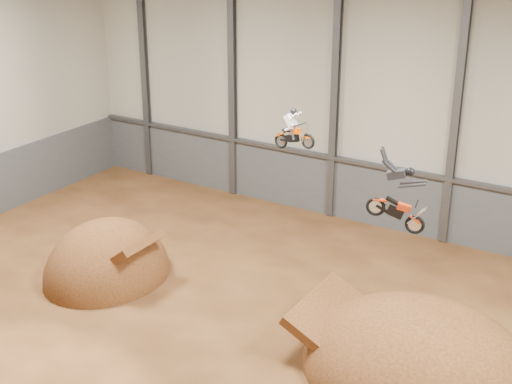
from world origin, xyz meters
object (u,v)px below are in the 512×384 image
landing_ramp (417,372)px  fmx_rider_a (296,127)px  fmx_rider_b (394,191)px  takeoff_ramp (108,276)px

landing_ramp → fmx_rider_a: size_ratio=4.71×
fmx_rider_a → fmx_rider_b: (4.48, -0.95, -1.42)m
landing_ramp → fmx_rider_b: size_ratio=3.09×
landing_ramp → fmx_rider_a: bearing=172.7°
fmx_rider_a → takeoff_ramp: bearing=-164.7°
takeoff_ramp → landing_ramp: 15.36m
fmx_rider_a → landing_ramp: bearing=0.9°
landing_ramp → fmx_rider_a: 10.46m
fmx_rider_a → fmx_rider_b: 4.80m
landing_ramp → takeoff_ramp: bearing=-178.4°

